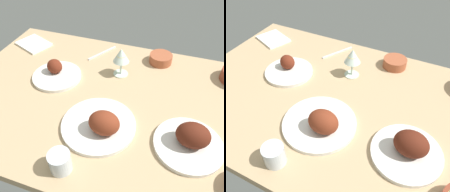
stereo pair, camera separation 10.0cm
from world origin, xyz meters
The scene contains 9 objects.
dining_table centered at (0.00, 0.00, 2.00)cm, with size 140.00×90.00×4.00cm, color tan.
plate_center_main centered at (33.37, -13.78, 7.37)cm, with size 24.48×24.48×10.50cm.
plate_far_side centered at (1.28, -16.72, 6.90)cm, with size 28.34×28.34×10.33cm.
plate_near_viewer centered at (-29.92, 6.43, 5.94)cm, with size 22.75×22.75×8.38cm.
bowl_sauce centered at (14.43, 34.11, 6.51)cm, with size 11.41×11.41×4.56cm.
wine_glass centered at (-1.81, 18.22, 13.93)cm, with size 7.60×7.60×14.00cm.
water_tumbler centered at (-5.00, -36.13, 7.78)cm, with size 7.28×7.28×7.55cm, color silver.
folded_napkin centered at (-56.53, 28.16, 4.60)cm, with size 17.30×13.40×1.20cm, color white.
spoon_loose centered at (-16.53, 32.18, 4.40)cm, with size 18.83×0.90×0.80cm, color silver.
Camera 1 is at (23.78, -69.38, 73.97)cm, focal length 37.99 mm.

